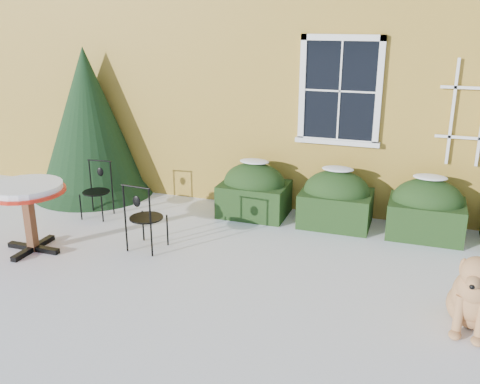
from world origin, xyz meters
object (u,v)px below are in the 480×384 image
at_px(patio_chair_near, 144,217).
at_px(patio_chair_far, 97,189).
at_px(bistro_table, 27,196).
at_px(dog, 475,297).
at_px(evergreen_shrub, 90,136).

height_order(patio_chair_near, patio_chair_far, patio_chair_near).
xyz_separation_m(bistro_table, patio_chair_near, (1.44, 0.54, -0.31)).
distance_m(patio_chair_near, patio_chair_far, 1.61).
bearing_deg(patio_chair_near, dog, 175.66).
relative_size(patio_chair_near, dog, 1.00).
height_order(evergreen_shrub, patio_chair_near, evergreen_shrub).
relative_size(bistro_table, dog, 1.07).
bearing_deg(evergreen_shrub, patio_chair_near, -42.32).
relative_size(bistro_table, patio_chair_near, 1.07).
distance_m(patio_chair_near, dog, 4.14).
bearing_deg(dog, bistro_table, -169.04).
bearing_deg(bistro_table, patio_chair_near, 20.53).
relative_size(patio_chair_far, dog, 0.92).
relative_size(evergreen_shrub, patio_chair_near, 2.68).
bearing_deg(bistro_table, patio_chair_far, 85.89).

